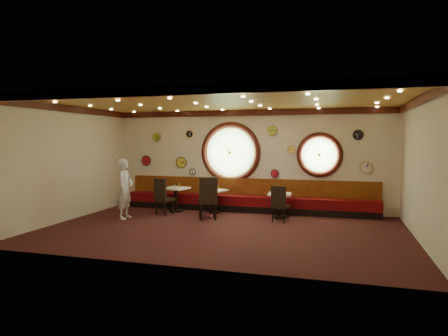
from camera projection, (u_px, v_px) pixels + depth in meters
The scene contains 45 objects.
floor at pixel (222, 230), 9.98m from camera, with size 9.00×6.00×0.00m, color #331114.
ceiling at pixel (222, 101), 9.76m from camera, with size 9.00×6.00×0.02m, color gold.
wall_back at pixel (249, 160), 12.75m from camera, with size 9.00×0.02×3.20m, color beige.
wall_front at pixel (174, 177), 7.00m from camera, with size 9.00×0.02×3.20m, color beige.
wall_left at pixel (68, 163), 11.12m from camera, with size 0.02×6.00×3.20m, color beige.
wall_right at pixel (422, 170), 8.62m from camera, with size 0.02×6.00×3.20m, color beige.
molding_back at pixel (249, 113), 12.59m from camera, with size 9.00×0.10×0.18m, color #3B120A.
molding_front at pixel (174, 90), 6.94m from camera, with size 9.00×0.10×0.18m, color #3B120A.
molding_left at pixel (68, 109), 11.00m from camera, with size 0.10×6.00×0.18m, color #3B120A.
molding_right at pixel (421, 100), 8.53m from camera, with size 0.10×6.00×0.18m, color #3B120A.
banquette_base at pixel (247, 208), 12.58m from camera, with size 8.00×0.55×0.20m, color black.
banquette_seat at pixel (247, 200), 12.56m from camera, with size 8.00×0.55×0.30m, color #58070C.
banquette_back at pixel (248, 187), 12.75m from camera, with size 8.00×0.10×0.55m, color #5F0F07.
porthole_left_glass at pixel (231, 152), 12.89m from camera, with size 1.66×1.66×0.02m, color #91C375.
porthole_left_frame at pixel (230, 152), 12.88m from camera, with size 1.98×1.98×0.18m, color #3B120A.
porthole_left_ring at pixel (230, 152), 12.85m from camera, with size 1.61×1.61×0.03m, color gold.
porthole_right_glass at pixel (319, 155), 12.12m from camera, with size 1.10×1.10×0.02m, color #91C375.
porthole_right_frame at pixel (319, 155), 12.10m from camera, with size 1.38×1.38×0.18m, color #3B120A.
porthole_right_ring at pixel (319, 155), 12.07m from camera, with size 1.09×1.09×0.03m, color gold.
wall_clock_0 at pixel (366, 167), 11.73m from camera, with size 0.34×0.34×0.03m, color silver.
wall_clock_1 at pixel (190, 134), 13.20m from camera, with size 0.24×0.24×0.03m, color black.
wall_clock_2 at pixel (146, 160), 13.71m from camera, with size 0.32×0.32×0.03m, color #B61224.
wall_clock_3 at pixel (291, 150), 12.31m from camera, with size 0.22×0.22×0.03m, color #FAE653.
wall_clock_4 at pixel (272, 130), 12.43m from camera, with size 0.30×0.30×0.03m, color #95C33D.
wall_clock_5 at pixel (275, 174), 12.50m from camera, with size 0.24×0.24×0.03m, color red.
wall_clock_6 at pixel (181, 162), 13.35m from camera, with size 0.36×0.36×0.03m, color yellow.
wall_clock_7 at pixel (157, 137), 13.54m from camera, with size 0.26×0.26×0.03m, color #99C627.
wall_clock_8 at pixel (193, 172), 13.26m from camera, with size 0.20×0.20×0.03m, color white.
wall_clock_9 at pixel (358, 135), 11.73m from camera, with size 0.28×0.28×0.03m, color black.
table_a at pixel (176, 196), 12.53m from camera, with size 0.82×0.82×0.76m.
table_b at pixel (215, 198), 12.35m from camera, with size 0.82×0.82×0.71m.
table_c at pixel (280, 202), 11.52m from camera, with size 0.69×0.69×0.72m.
chair_a at pixel (162, 194), 11.95m from camera, with size 0.58×0.58×0.68m.
chair_b at pixel (208, 196), 11.19m from camera, with size 0.67×0.67×0.75m.
chair_c at pixel (280, 202), 10.88m from camera, with size 0.50×0.50×0.62m.
condiment_a_salt at pixel (172, 186), 12.54m from camera, with size 0.03×0.03×0.09m, color silver.
condiment_b_salt at pixel (212, 188), 12.42m from camera, with size 0.04×0.04×0.10m, color silver.
condiment_c_salt at pixel (276, 191), 11.59m from camera, with size 0.03×0.03×0.10m, color silver.
condiment_a_pepper at pixel (175, 186), 12.50m from camera, with size 0.04×0.04×0.10m, color silver.
condiment_b_pepper at pixel (214, 189), 12.25m from camera, with size 0.03×0.03×0.09m, color silver.
condiment_c_pepper at pixel (281, 192), 11.44m from camera, with size 0.04×0.04×0.11m, color #B9B9BE.
condiment_a_bottle at pixel (179, 185), 12.59m from camera, with size 0.05×0.05×0.16m, color yellow.
condiment_b_bottle at pixel (219, 187), 12.42m from camera, with size 0.04×0.04×0.14m, color gold.
condiment_c_bottle at pixel (282, 190), 11.60m from camera, with size 0.04×0.04×0.14m, color gold.
waiter at pixel (125, 189), 11.39m from camera, with size 0.63×0.41×1.72m, color white.
Camera 1 is at (2.79, -9.45, 2.25)m, focal length 32.00 mm.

